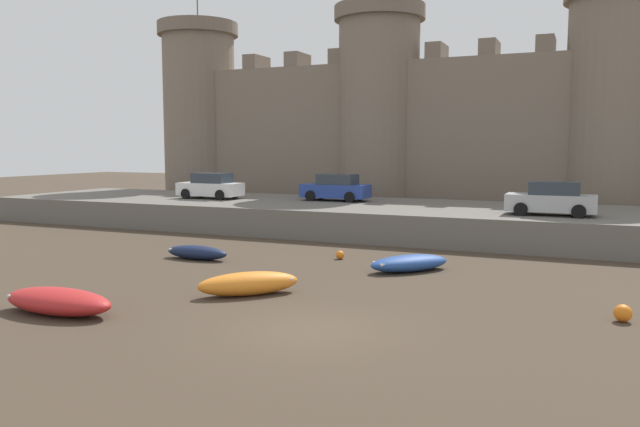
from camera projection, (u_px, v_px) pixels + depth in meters
name	position (u px, v px, depth m)	size (l,w,h in m)	color
ground_plane	(312.00, 330.00, 16.32)	(160.00, 160.00, 0.00)	#423528
quay_road	(457.00, 222.00, 33.67)	(58.01, 10.00, 1.53)	#666059
castle	(488.00, 119.00, 41.78)	(52.44, 6.43, 17.68)	#7A6B5B
rowboat_midflat_right	(197.00, 252.00, 26.59)	(2.96, 0.94, 0.60)	#141E3D
rowboat_midflat_centre	(58.00, 301.00, 17.88)	(3.68, 1.47, 0.74)	red
rowboat_foreground_left	(249.00, 283.00, 20.15)	(3.11, 3.04, 0.76)	orange
rowboat_near_channel_left	(409.00, 263.00, 24.04)	(3.17, 3.32, 0.64)	#234793
mooring_buoy_near_shore	(340.00, 255.00, 26.67)	(0.37, 0.37, 0.37)	orange
mooring_buoy_mid_mud	(623.00, 313.00, 17.07)	(0.48, 0.48, 0.48)	orange
car_quay_east	(336.00, 188.00, 37.82)	(4.11, 1.91, 1.62)	#263F99
car_quay_west	(552.00, 199.00, 29.68)	(4.11, 1.91, 1.62)	#B2B5B7
car_quay_centre_west	(211.00, 186.00, 39.42)	(4.11, 1.91, 1.62)	silver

